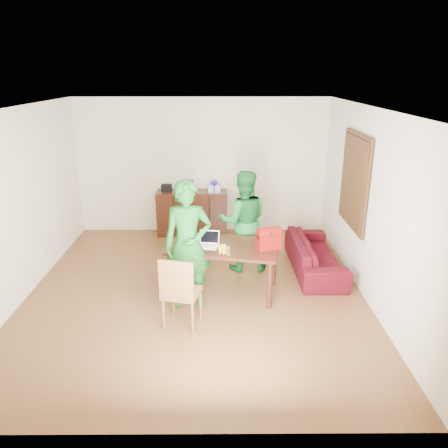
{
  "coord_description": "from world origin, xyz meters",
  "views": [
    {
      "loc": [
        0.39,
        -5.9,
        3.16
      ],
      "look_at": [
        0.43,
        0.23,
        1.01
      ],
      "focal_mm": 35.0,
      "sensor_mm": 36.0,
      "label": 1
    }
  ],
  "objects_px": {
    "table": "(224,251)",
    "chair": "(182,305)",
    "person_near": "(188,245)",
    "person_far": "(243,221)",
    "bottle": "(228,250)",
    "sofa": "(315,255)",
    "laptop": "(208,244)",
    "red_bag": "(269,240)"
  },
  "relations": [
    {
      "from": "table",
      "to": "sofa",
      "type": "relative_size",
      "value": 0.94
    },
    {
      "from": "person_near",
      "to": "person_far",
      "type": "height_order",
      "value": "person_near"
    },
    {
      "from": "person_near",
      "to": "sofa",
      "type": "xyz_separation_m",
      "value": [
        2.02,
        1.12,
        -0.64
      ]
    },
    {
      "from": "chair",
      "to": "person_near",
      "type": "relative_size",
      "value": 0.55
    },
    {
      "from": "chair",
      "to": "bottle",
      "type": "xyz_separation_m",
      "value": [
        0.61,
        0.57,
        0.54
      ]
    },
    {
      "from": "person_far",
      "to": "person_near",
      "type": "bearing_deg",
      "value": 52.65
    },
    {
      "from": "chair",
      "to": "sofa",
      "type": "distance_m",
      "value": 2.67
    },
    {
      "from": "person_near",
      "to": "red_bag",
      "type": "xyz_separation_m",
      "value": [
        1.14,
        0.26,
        -0.03
      ]
    },
    {
      "from": "bottle",
      "to": "chair",
      "type": "bearing_deg",
      "value": -137.22
    },
    {
      "from": "laptop",
      "to": "bottle",
      "type": "distance_m",
      "value": 0.42
    },
    {
      "from": "table",
      "to": "person_near",
      "type": "height_order",
      "value": "person_near"
    },
    {
      "from": "chair",
      "to": "person_near",
      "type": "distance_m",
      "value": 0.83
    },
    {
      "from": "person_far",
      "to": "table",
      "type": "bearing_deg",
      "value": 65.92
    },
    {
      "from": "table",
      "to": "chair",
      "type": "height_order",
      "value": "chair"
    },
    {
      "from": "laptop",
      "to": "chair",
      "type": "bearing_deg",
      "value": -100.7
    },
    {
      "from": "chair",
      "to": "sofa",
      "type": "bearing_deg",
      "value": 52.63
    },
    {
      "from": "person_near",
      "to": "red_bag",
      "type": "distance_m",
      "value": 1.17
    },
    {
      "from": "chair",
      "to": "person_far",
      "type": "relative_size",
      "value": 0.59
    },
    {
      "from": "chair",
      "to": "person_far",
      "type": "distance_m",
      "value": 2.03
    },
    {
      "from": "person_far",
      "to": "sofa",
      "type": "relative_size",
      "value": 0.91
    },
    {
      "from": "table",
      "to": "chair",
      "type": "bearing_deg",
      "value": -109.36
    },
    {
      "from": "person_near",
      "to": "table",
      "type": "bearing_deg",
      "value": 31.72
    },
    {
      "from": "bottle",
      "to": "sofa",
      "type": "distance_m",
      "value": 1.92
    },
    {
      "from": "person_near",
      "to": "laptop",
      "type": "relative_size",
      "value": 5.61
    },
    {
      "from": "person_far",
      "to": "bottle",
      "type": "height_order",
      "value": "person_far"
    },
    {
      "from": "table",
      "to": "person_near",
      "type": "relative_size",
      "value": 0.96
    },
    {
      "from": "table",
      "to": "laptop",
      "type": "xyz_separation_m",
      "value": [
        -0.24,
        -0.06,
        0.13
      ]
    },
    {
      "from": "person_far",
      "to": "bottle",
      "type": "bearing_deg",
      "value": 74.68
    },
    {
      "from": "person_near",
      "to": "red_bag",
      "type": "relative_size",
      "value": 5.36
    },
    {
      "from": "table",
      "to": "person_far",
      "type": "height_order",
      "value": "person_far"
    },
    {
      "from": "person_far",
      "to": "laptop",
      "type": "height_order",
      "value": "person_far"
    },
    {
      "from": "table",
      "to": "red_bag",
      "type": "xyz_separation_m",
      "value": [
        0.64,
        -0.11,
        0.22
      ]
    },
    {
      "from": "laptop",
      "to": "bottle",
      "type": "xyz_separation_m",
      "value": [
        0.29,
        -0.31,
        0.04
      ]
    },
    {
      "from": "red_bag",
      "to": "laptop",
      "type": "bearing_deg",
      "value": 160.45
    },
    {
      "from": "chair",
      "to": "laptop",
      "type": "relative_size",
      "value": 3.07
    },
    {
      "from": "chair",
      "to": "person_far",
      "type": "height_order",
      "value": "person_far"
    },
    {
      "from": "person_near",
      "to": "bottle",
      "type": "xyz_separation_m",
      "value": [
        0.56,
        0.01,
        -0.08
      ]
    },
    {
      "from": "bottle",
      "to": "sofa",
      "type": "bearing_deg",
      "value": 37.19
    },
    {
      "from": "table",
      "to": "red_bag",
      "type": "height_order",
      "value": "red_bag"
    },
    {
      "from": "person_far",
      "to": "sofa",
      "type": "xyz_separation_m",
      "value": [
        1.2,
        -0.07,
        -0.57
      ]
    },
    {
      "from": "table",
      "to": "red_bag",
      "type": "relative_size",
      "value": 5.16
    },
    {
      "from": "person_near",
      "to": "laptop",
      "type": "distance_m",
      "value": 0.43
    }
  ]
}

